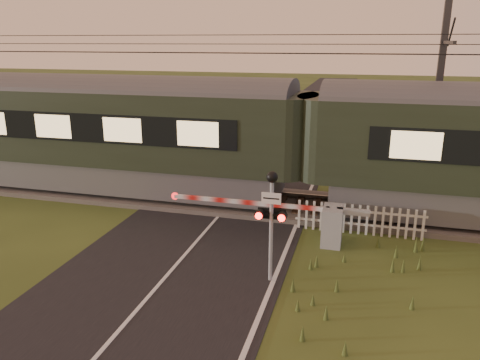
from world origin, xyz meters
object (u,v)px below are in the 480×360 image
(picket_fence, at_px, (359,219))
(catenary_mast, at_px, (437,101))
(train, at_px, (306,143))
(boom_gate, at_px, (324,223))
(crossing_signal, at_px, (272,207))

(picket_fence, height_order, catenary_mast, catenary_mast)
(catenary_mast, bearing_deg, train, -153.23)
(train, xyz_separation_m, boom_gate, (0.98, -2.88, -1.80))
(picket_fence, bearing_deg, boom_gate, -135.55)
(crossing_signal, distance_m, catenary_mast, 9.22)
(crossing_signal, relative_size, catenary_mast, 0.40)
(train, bearing_deg, crossing_signal, -91.21)
(train, relative_size, picket_fence, 11.50)
(boom_gate, distance_m, catenary_mast, 6.92)
(boom_gate, relative_size, crossing_signal, 2.14)
(train, bearing_deg, picket_fence, -43.55)
(picket_fence, relative_size, catenary_mast, 0.55)
(train, distance_m, boom_gate, 3.54)
(crossing_signal, height_order, picket_fence, crossing_signal)
(crossing_signal, bearing_deg, picket_fence, 60.26)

